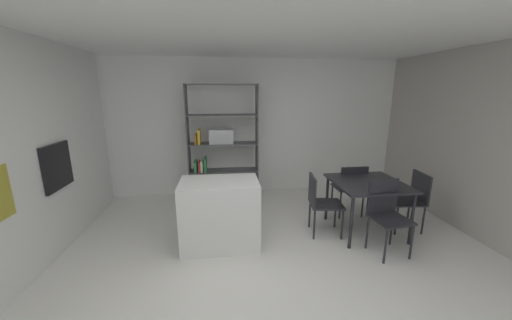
{
  "coord_description": "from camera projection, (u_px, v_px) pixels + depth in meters",
  "views": [
    {
      "loc": [
        -0.37,
        -2.67,
        2.03
      ],
      "look_at": [
        0.04,
        0.77,
        1.18
      ],
      "focal_mm": 19.71,
      "sensor_mm": 36.0,
      "label": 1
    }
  ],
  "objects": [
    {
      "name": "ground_plane",
      "position": [
        261.0,
        280.0,
        3.1
      ],
      "size": [
        8.75,
        8.75,
        0.0
      ],
      "primitive_type": "plane",
      "color": "silver"
    },
    {
      "name": "ceiling_slab",
      "position": [
        262.0,
        15.0,
        2.46
      ],
      "size": [
        6.37,
        5.87,
        0.06
      ],
      "color": "white",
      "rests_on": "ground_plane"
    },
    {
      "name": "dining_chair_window_side",
      "position": [
        412.0,
        196.0,
        4.16
      ],
      "size": [
        0.49,
        0.48,
        0.87
      ],
      "rotation": [
        0.0,
        0.0,
        -1.67
      ],
      "color": "#232328",
      "rests_on": "ground_plane"
    },
    {
      "name": "dining_chair_near",
      "position": [
        386.0,
        210.0,
        3.57
      ],
      "size": [
        0.49,
        0.47,
        0.93
      ],
      "rotation": [
        0.0,
        0.0,
        0.13
      ],
      "color": "#232328",
      "rests_on": "ground_plane"
    },
    {
      "name": "dining_table",
      "position": [
        368.0,
        187.0,
        4.05
      ],
      "size": [
        0.97,
        0.99,
        0.76
      ],
      "color": "#232328",
      "rests_on": "ground_plane"
    },
    {
      "name": "built_in_oven",
      "position": [
        57.0,
        166.0,
        3.53
      ],
      "size": [
        0.06,
        0.58,
        0.57
      ],
      "color": "black",
      "rests_on": "ground_plane"
    },
    {
      "name": "kitchen_island",
      "position": [
        220.0,
        213.0,
        3.73
      ],
      "size": [
        1.02,
        0.64,
        0.9
      ],
      "primitive_type": "cube",
      "color": "silver",
      "rests_on": "ground_plane"
    },
    {
      "name": "back_partition",
      "position": [
        241.0,
        128.0,
        5.59
      ],
      "size": [
        6.37,
        0.06,
        2.65
      ],
      "primitive_type": "cube",
      "color": "white",
      "rests_on": "ground_plane"
    },
    {
      "name": "open_bookshelf",
      "position": [
        219.0,
        146.0,
        5.26
      ],
      "size": [
        1.3,
        0.36,
        2.16
      ],
      "color": "#4C4C51",
      "rests_on": "ground_plane"
    },
    {
      "name": "dining_chair_far",
      "position": [
        351.0,
        185.0,
        4.59
      ],
      "size": [
        0.45,
        0.41,
        0.87
      ],
      "rotation": [
        0.0,
        0.0,
        3.15
      ],
      "color": "#232328",
      "rests_on": "ground_plane"
    },
    {
      "name": "dining_chair_island_side",
      "position": [
        320.0,
        199.0,
        4.02
      ],
      "size": [
        0.5,
        0.47,
        0.87
      ],
      "rotation": [
        0.0,
        0.0,
        1.45
      ],
      "color": "#232328",
      "rests_on": "ground_plane"
    }
  ]
}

